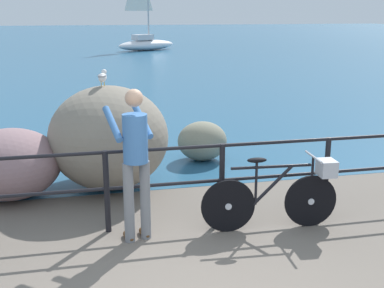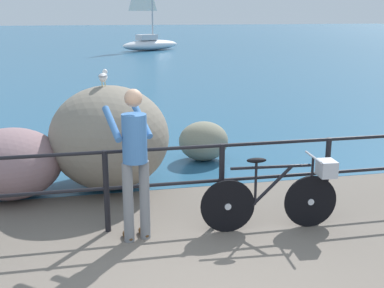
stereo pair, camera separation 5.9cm
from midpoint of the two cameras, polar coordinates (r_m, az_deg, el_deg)
ground_plane at (r=23.85m, az=-9.93°, el=8.50°), size 120.00×120.00×0.10m
sea_surface at (r=52.01m, az=-11.30°, el=11.95°), size 120.00×90.00×0.01m
promenade_railing at (r=6.03m, az=-2.82°, el=-3.88°), size 7.19×0.07×1.02m
bicycle at (r=6.13m, az=10.58°, el=-5.54°), size 1.70×0.48×0.92m
person_at_railing at (r=5.62m, az=-6.34°, el=-1.60°), size 0.55×0.67×1.78m
breakwater_boulder_main at (r=7.50m, az=-9.26°, el=0.79°), size 1.78×1.93×1.54m
breakwater_boulder_left at (r=7.48m, az=-19.88°, el=-2.11°), size 1.42×1.38×1.00m
breakwater_boulder_right at (r=8.83m, az=1.53°, el=0.34°), size 0.88×0.79×0.70m
seagull at (r=7.33m, az=-9.95°, el=7.67°), size 0.18×0.34×0.23m
sailboat at (r=34.19m, az=-4.85°, el=11.87°), size 4.49×3.23×6.16m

